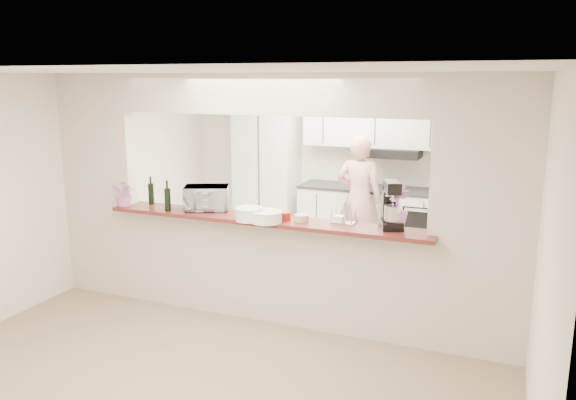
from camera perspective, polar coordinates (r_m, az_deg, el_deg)
The scene contains 19 objects.
floor at distance 5.98m, azimuth -2.23°, elevation -11.91°, with size 6.00×6.00×0.00m, color gray.
tile_overlay at distance 7.31m, azimuth 2.85°, elevation -7.27°, with size 5.00×2.90×0.01m, color beige.
partition at distance 5.54m, azimuth -2.35°, elevation 2.23°, with size 5.00×0.15×2.50m.
bar_counter at distance 5.76m, azimuth -2.29°, elevation -6.70°, with size 3.40×0.38×1.09m.
kitchen_cabinets at distance 8.20m, azimuth 4.43°, elevation 1.87°, with size 3.15×0.62×2.25m.
refrigerator at distance 7.77m, azimuth 20.13°, elevation -0.35°, with size 0.75×0.70×1.70m, color #ADACB2.
flower_left at distance 6.29m, azimuth -16.29°, elevation 0.68°, with size 0.26×0.23×0.29m, color pink.
wine_bottle_a at distance 5.97m, azimuth -12.14°, elevation 0.10°, with size 0.06×0.06×0.32m.
wine_bottle_b at distance 6.33m, azimuth -13.74°, elevation 0.66°, with size 0.06×0.06×0.31m.
toaster_oven at distance 5.95m, azimuth -8.27°, elevation 0.21°, with size 0.46×0.31×0.25m, color #AEAEB3.
serving_bowls at distance 5.96m, azimuth -8.26°, elevation -0.01°, with size 0.28×0.28×0.21m, color white.
plate_stack_a at distance 5.47m, azimuth -3.98°, elevation -1.42°, with size 0.28×0.28×0.13m.
plate_stack_b at distance 5.40m, azimuth -2.20°, elevation -1.70°, with size 0.31×0.31×0.11m.
red_bowl at distance 5.50m, azimuth -0.56°, elevation -1.59°, with size 0.16×0.16×0.08m, color maroon.
tan_bowl at distance 5.43m, azimuth 1.39°, elevation -1.83°, with size 0.14×0.14×0.07m, color tan.
utensil_caddy at distance 5.37m, azimuth 5.69°, elevation -1.46°, with size 0.24×0.15×0.21m.
stand_mixer at distance 5.25m, azimuth 10.40°, elevation -0.68°, with size 0.29×0.35×0.44m.
flower_right at distance 5.23m, azimuth 10.96°, elevation -0.78°, with size 0.22×0.22×0.39m, color #A261B5.
person at distance 7.57m, azimuth 7.23°, elevation 0.06°, with size 0.63×0.41×1.72m, color tan.
Camera 1 is at (2.28, -4.96, 2.44)m, focal length 35.00 mm.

